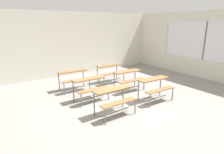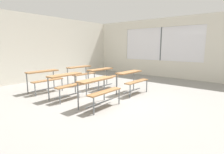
# 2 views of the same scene
# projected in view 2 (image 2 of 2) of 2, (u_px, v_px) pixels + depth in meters

# --- Properties ---
(ground) EXTENTS (10.00, 9.00, 0.05)m
(ground) POSITION_uv_depth(u_px,v_px,m) (106.00, 101.00, 5.24)
(ground) COLOR gray
(wall_back) EXTENTS (10.00, 0.12, 3.00)m
(wall_back) POSITION_uv_depth(u_px,v_px,m) (29.00, 48.00, 7.74)
(wall_back) COLOR silver
(wall_back) RESTS_ON ground
(wall_right) EXTENTS (0.12, 9.00, 3.00)m
(wall_right) POSITION_uv_depth(u_px,v_px,m) (173.00, 49.00, 8.73)
(wall_right) COLOR silver
(wall_right) RESTS_ON ground
(desk_bench_r0c0) EXTENTS (1.10, 0.59, 0.74)m
(desk_bench_r0c0) POSITION_uv_depth(u_px,v_px,m) (99.00, 86.00, 4.59)
(desk_bench_r0c0) COLOR olive
(desk_bench_r0c0) RESTS_ON ground
(desk_bench_r0c1) EXTENTS (1.13, 0.64, 0.74)m
(desk_bench_r0c1) POSITION_uv_depth(u_px,v_px,m) (132.00, 77.00, 5.90)
(desk_bench_r0c1) COLOR olive
(desk_bench_r0c1) RESTS_ON ground
(desk_bench_r1c0) EXTENTS (1.10, 0.59, 0.74)m
(desk_bench_r1c0) POSITION_uv_depth(u_px,v_px,m) (67.00, 80.00, 5.34)
(desk_bench_r1c0) COLOR olive
(desk_bench_r1c0) RESTS_ON ground
(desk_bench_r1c1) EXTENTS (1.13, 0.64, 0.74)m
(desk_bench_r1c1) POSITION_uv_depth(u_px,v_px,m) (103.00, 74.00, 6.63)
(desk_bench_r1c1) COLOR olive
(desk_bench_r1c1) RESTS_ON ground
(desk_bench_r2c0) EXTENTS (1.12, 0.63, 0.74)m
(desk_bench_r2c0) POSITION_uv_depth(u_px,v_px,m) (44.00, 76.00, 6.10)
(desk_bench_r2c0) COLOR olive
(desk_bench_r2c0) RESTS_ON ground
(desk_bench_r2c1) EXTENTS (1.12, 0.62, 0.74)m
(desk_bench_r2c1) POSITION_uv_depth(u_px,v_px,m) (81.00, 71.00, 7.40)
(desk_bench_r2c1) COLOR olive
(desk_bench_r2c1) RESTS_ON ground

